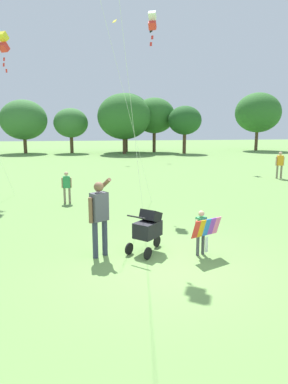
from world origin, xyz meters
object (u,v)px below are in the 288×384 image
object	(u,v)px
person_red_shirt	(280,163)
person_sitting_far	(67,185)
child_with_butterfly_kite	(202,229)
kite_green_novelty	(152,22)
stroller	(148,227)
kite_orange_delta	(3,43)
person_adult_flyer	(99,212)

from	to	relation	value
person_red_shirt	person_sitting_far	size ratio (longest dim) A/B	1.23
child_with_butterfly_kite	kite_green_novelty	distance (m)	8.24
child_with_butterfly_kite	stroller	xyz separation A→B (m)	(-1.18, 0.41, -0.03)
child_with_butterfly_kite	stroller	distance (m)	1.25
kite_orange_delta	person_red_shirt	bearing A→B (deg)	10.56
kite_green_novelty	person_sitting_far	world-z (taller)	kite_green_novelty
kite_orange_delta	kite_green_novelty	xyz separation A→B (m)	(5.60, -2.19, 0.39)
kite_green_novelty	person_red_shirt	distance (m)	10.98
person_red_shirt	kite_green_novelty	bearing A→B (deg)	-149.66
kite_green_novelty	person_sitting_far	size ratio (longest dim) A/B	5.70
stroller	kite_green_novelty	world-z (taller)	kite_green_novelty
child_with_butterfly_kite	stroller	world-z (taller)	child_with_butterfly_kite
person_adult_flyer	stroller	bearing A→B (deg)	5.85
stroller	person_sitting_far	bearing A→B (deg)	111.95
kite_orange_delta	person_sitting_far	bearing A→B (deg)	-39.74
person_sitting_far	stroller	bearing A→B (deg)	-68.05
kite_orange_delta	person_sitting_far	world-z (taller)	kite_orange_delta
kite_orange_delta	kite_green_novelty	bearing A→B (deg)	-21.37
stroller	kite_orange_delta	bearing A→B (deg)	121.47
person_red_shirt	person_sitting_far	xyz separation A→B (m)	(-11.35, -4.52, -0.17)
child_with_butterfly_kite	kite_orange_delta	world-z (taller)	kite_orange_delta
person_adult_flyer	person_sitting_far	world-z (taller)	person_adult_flyer
child_with_butterfly_kite	stroller	size ratio (longest dim) A/B	1.02
child_with_butterfly_kite	person_sitting_far	bearing A→B (deg)	119.77
child_with_butterfly_kite	person_red_shirt	distance (m)	13.15
stroller	kite_orange_delta	world-z (taller)	kite_orange_delta
stroller	person_adult_flyer	bearing A→B (deg)	-174.15
kite_green_novelty	person_red_shirt	world-z (taller)	kite_green_novelty
stroller	child_with_butterfly_kite	bearing A→B (deg)	-19.44
person_adult_flyer	stroller	distance (m)	1.22
kite_orange_delta	person_red_shirt	xyz separation A→B (m)	(13.71, 2.56, -5.27)
kite_green_novelty	person_sitting_far	bearing A→B (deg)	175.98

